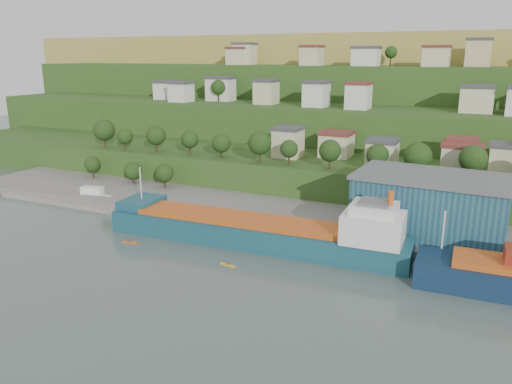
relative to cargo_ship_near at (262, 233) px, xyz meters
The scene contains 10 objects.
ground 13.02m from the cargo_ship_near, 126.46° to the right, with size 500.00×500.00×0.00m, color #43514B.
quay 21.84m from the cargo_ship_near, 55.00° to the left, with size 220.00×26.00×4.00m, color slate.
pebble_beach 63.72m from the cargo_ship_near, 169.36° to the left, with size 40.00×18.00×2.40m, color slate.
hillside 158.68m from the cargo_ship_near, 92.72° to the left, with size 360.00×210.41×96.00m.
cargo_ship_near is the anchor object (origin of this frame).
warehouse 36.12m from the cargo_ship_near, 28.77° to the left, with size 32.06×20.78×12.80m.
caravan 57.32m from the cargo_ship_near, 169.29° to the left, with size 5.99×2.50×2.80m, color white.
dinghy 52.87m from the cargo_ship_near, 168.29° to the left, with size 4.21×1.58×0.84m, color silver.
kayak_orange 28.57m from the cargo_ship_near, 157.79° to the right, with size 3.54×1.47×0.88m.
kayak_yellow 12.75m from the cargo_ship_near, 97.25° to the right, with size 3.41×1.16×0.84m.
Camera 1 is at (48.34, -79.68, 38.72)m, focal length 35.00 mm.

